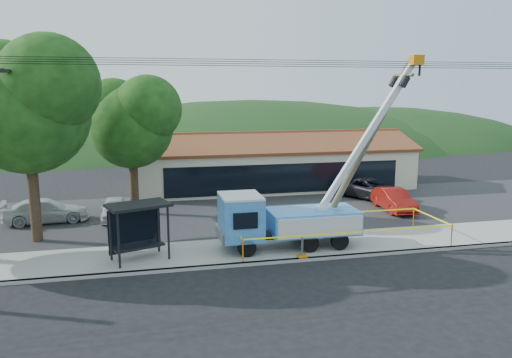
{
  "coord_description": "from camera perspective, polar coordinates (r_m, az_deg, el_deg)",
  "views": [
    {
      "loc": [
        -6.29,
        -19.46,
        8.09
      ],
      "look_at": [
        -0.75,
        5.0,
        3.52
      ],
      "focal_mm": 35.0,
      "sensor_mm": 36.0,
      "label": 1
    }
  ],
  "objects": [
    {
      "name": "tree_west_near",
      "position": [
        28.05,
        -24.77,
        8.23
      ],
      "size": [
        7.56,
        6.72,
        10.8
      ],
      "color": "#332316",
      "rests_on": "ground"
    },
    {
      "name": "car_silver",
      "position": [
        32.27,
        -15.79,
        -4.6
      ],
      "size": [
        1.68,
        3.97,
        1.34
      ],
      "primitive_type": "imported",
      "rotation": [
        0.0,
        0.0,
        0.02
      ],
      "color": "silver",
      "rests_on": "ground"
    },
    {
      "name": "bus_shelter",
      "position": [
        23.99,
        -13.39,
        -4.36
      ],
      "size": [
        3.19,
        2.54,
        2.68
      ],
      "rotation": [
        0.0,
        0.0,
        0.34
      ],
      "color": "black",
      "rests_on": "ground"
    },
    {
      "name": "car_white",
      "position": [
        32.92,
        -22.78,
        -4.73
      ],
      "size": [
        5.1,
        2.55,
        1.42
      ],
      "primitive_type": "imported",
      "rotation": [
        0.0,
        0.0,
        1.69
      ],
      "color": "silver",
      "rests_on": "ground"
    },
    {
      "name": "tree_lot",
      "position": [
        32.52,
        -14.09,
        6.7
      ],
      "size": [
        6.3,
        5.6,
        8.94
      ],
      "color": "#332316",
      "rests_on": "ground"
    },
    {
      "name": "ground",
      "position": [
        21.99,
        4.88,
        -11.3
      ],
      "size": [
        120.0,
        120.0,
        0.0
      ],
      "primitive_type": "plane",
      "color": "black",
      "rests_on": "ground"
    },
    {
      "name": "hill_east",
      "position": [
        83.23,
        13.2,
        4.47
      ],
      "size": [
        72.8,
        52.0,
        26.0
      ],
      "primitive_type": "ellipsoid",
      "color": "#173C16",
      "rests_on": "ground"
    },
    {
      "name": "utility_truck",
      "position": [
        25.2,
        3.4,
        -4.39
      ],
      "size": [
        10.39,
        3.79,
        9.59
      ],
      "color": "black",
      "rests_on": "ground"
    },
    {
      "name": "sidewalk",
      "position": [
        25.58,
        2.16,
        -7.95
      ],
      "size": [
        60.0,
        4.0,
        0.15
      ],
      "primitive_type": "cube",
      "color": "#9C9992",
      "rests_on": "ground"
    },
    {
      "name": "parking_lot",
      "position": [
        33.07,
        -1.41,
        -3.75
      ],
      "size": [
        60.0,
        12.0,
        0.1
      ],
      "primitive_type": "cube",
      "color": "#28282B",
      "rests_on": "ground"
    },
    {
      "name": "leaning_pole",
      "position": [
        26.4,
        12.58,
        4.02
      ],
      "size": [
        5.33,
        1.92,
        9.5
      ],
      "color": "brown",
      "rests_on": "ground"
    },
    {
      "name": "curb",
      "position": [
        23.85,
        3.34,
        -9.34
      ],
      "size": [
        60.0,
        0.25,
        0.15
      ],
      "primitive_type": "cube",
      "color": "#9C9992",
      "rests_on": "ground"
    },
    {
      "name": "hill_center",
      "position": [
        76.65,
        -0.42,
        4.26
      ],
      "size": [
        89.6,
        64.0,
        32.0
      ],
      "primitive_type": "ellipsoid",
      "color": "#173C16",
      "rests_on": "ground"
    },
    {
      "name": "caution_tape",
      "position": [
        26.49,
        9.35,
        -5.44
      ],
      "size": [
        10.95,
        3.8,
        1.1
      ],
      "color": "orange",
      "rests_on": "ground"
    },
    {
      "name": "car_red",
      "position": [
        34.46,
        15.41,
        -3.64
      ],
      "size": [
        1.8,
        4.48,
        1.45
      ],
      "primitive_type": "imported",
      "rotation": [
        0.0,
        0.0,
        -0.06
      ],
      "color": "#9C160F",
      "rests_on": "ground"
    },
    {
      "name": "hill_west",
      "position": [
        75.4,
        -19.35,
        3.58
      ],
      "size": [
        78.4,
        56.0,
        28.0
      ],
      "primitive_type": "ellipsoid",
      "color": "#173C16",
      "rests_on": "ground"
    },
    {
      "name": "car_dark",
      "position": [
        37.79,
        12.78,
        -2.3
      ],
      "size": [
        4.66,
        5.76,
        1.46
      ],
      "primitive_type": "imported",
      "rotation": [
        0.0,
        0.0,
        0.51
      ],
      "color": "black",
      "rests_on": "ground"
    },
    {
      "name": "strip_mall",
      "position": [
        41.23,
        1.84,
        1.66
      ],
      "size": [
        22.5,
        8.53,
        4.67
      ],
      "color": "beige",
      "rests_on": "ground"
    }
  ]
}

